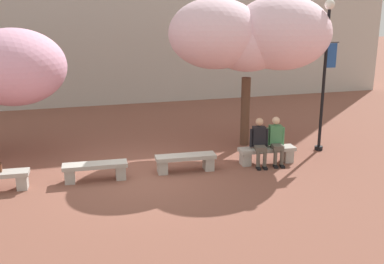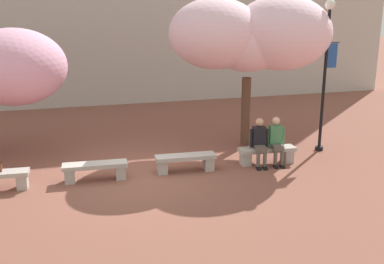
% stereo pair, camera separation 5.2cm
% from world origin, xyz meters
% --- Properties ---
extents(ground_plane, '(100.00, 100.00, 0.00)m').
position_xyz_m(ground_plane, '(0.00, 0.00, 0.00)').
color(ground_plane, brown).
extents(stone_bench_near_west, '(1.60, 0.51, 0.45)m').
position_xyz_m(stone_bench_near_west, '(-1.16, 0.00, 0.30)').
color(stone_bench_near_west, '#ADA89E').
rests_on(stone_bench_near_west, ground).
extents(stone_bench_center, '(1.60, 0.51, 0.45)m').
position_xyz_m(stone_bench_center, '(1.16, 0.00, 0.30)').
color(stone_bench_center, '#ADA89E').
rests_on(stone_bench_center, ground).
extents(stone_bench_near_east, '(1.60, 0.51, 0.45)m').
position_xyz_m(stone_bench_near_east, '(3.48, 0.00, 0.30)').
color(stone_bench_near_east, '#ADA89E').
rests_on(stone_bench_near_east, ground).
extents(person_seated_left, '(0.50, 0.73, 1.29)m').
position_xyz_m(person_seated_left, '(3.22, -0.05, 0.70)').
color(person_seated_left, black).
rests_on(person_seated_left, ground).
extents(person_seated_right, '(0.50, 0.72, 1.29)m').
position_xyz_m(person_seated_right, '(3.71, -0.05, 0.70)').
color(person_seated_right, black).
rests_on(person_seated_right, ground).
extents(cherry_tree_main, '(4.70, 3.49, 4.53)m').
position_xyz_m(cherry_tree_main, '(3.64, 1.80, 3.37)').
color(cherry_tree_main, '#513828').
rests_on(cherry_tree_main, ground).
extents(lamp_post_with_banner, '(0.54, 0.28, 4.38)m').
position_xyz_m(lamp_post_with_banner, '(5.53, 0.66, 2.62)').
color(lamp_post_with_banner, black).
rests_on(lamp_post_with_banner, ground).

